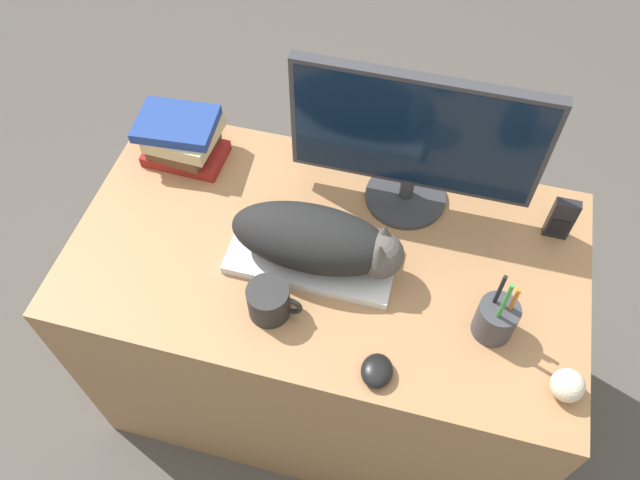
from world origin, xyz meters
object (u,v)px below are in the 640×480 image
monitor (415,140)px  coffee_mug (270,301)px  keyboard (312,259)px  cat (320,240)px  pen_cup (496,319)px  computer_mouse (377,371)px  book_stack (183,138)px  phone (561,219)px  baseball (567,385)px

monitor → coffee_mug: 0.50m
monitor → keyboard: bearing=-126.4°
cat → pen_cup: 0.43m
computer_mouse → monitor: bearing=93.1°
computer_mouse → coffee_mug: size_ratio=0.63×
keyboard → monitor: monitor is taller
book_stack → phone: bearing=-1.0°
coffee_mug → book_stack: bearing=132.3°
cat → monitor: size_ratio=0.69×
keyboard → cat: 0.09m
computer_mouse → coffee_mug: 0.28m
computer_mouse → coffee_mug: (-0.27, 0.09, 0.03)m
keyboard → baseball: size_ratio=5.66×
pen_cup → monitor: bearing=128.0°
computer_mouse → coffee_mug: coffee_mug is taller
cat → coffee_mug: bearing=-116.4°
keyboard → computer_mouse: 0.32m
keyboard → cat: size_ratio=0.98×
phone → pen_cup: bearing=-112.2°
coffee_mug → baseball: (0.66, -0.03, -0.01)m
computer_mouse → pen_cup: 0.29m
computer_mouse → pen_cup: bearing=36.7°
cat → phone: cat is taller
computer_mouse → phone: phone is taller
coffee_mug → phone: size_ratio=1.03×
monitor → computer_mouse: bearing=-86.9°
monitor → coffee_mug: size_ratio=4.68×
computer_mouse → baseball: size_ratio=1.13×
cat → coffee_mug: size_ratio=3.21×
monitor → baseball: size_ratio=8.38×
coffee_mug → book_stack: (-0.37, 0.41, 0.02)m
computer_mouse → book_stack: book_stack is taller
monitor → cat: bearing=-123.1°
keyboard → coffee_mug: 0.17m
keyboard → baseball: baseball is taller
keyboard → monitor: bearing=53.6°
monitor → computer_mouse: monitor is taller
keyboard → computer_mouse: size_ratio=5.01×
monitor → computer_mouse: (0.03, -0.50, -0.20)m
monitor → book_stack: size_ratio=2.60×
pen_cup → baseball: size_ratio=3.12×
keyboard → book_stack: book_stack is taller
baseball → phone: (-0.04, 0.42, 0.03)m
computer_mouse → book_stack: (-0.64, 0.50, 0.05)m
baseball → phone: 0.42m
monitor → pen_cup: bearing=-52.0°
baseball → cat: bearing=162.2°
pen_cup → keyboard: bearing=170.1°
book_stack → baseball: bearing=-23.0°
keyboard → phone: (0.57, 0.23, 0.05)m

